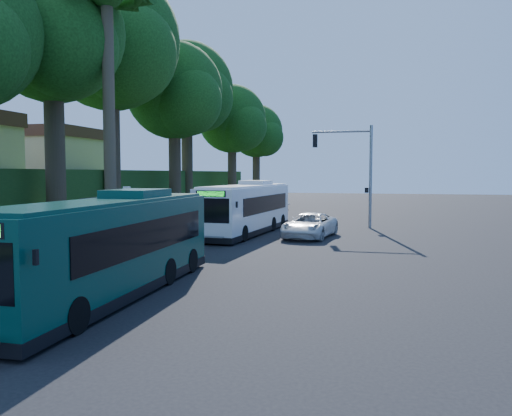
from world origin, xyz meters
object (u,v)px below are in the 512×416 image
(pickup, at_px, (310,225))
(white_bus, at_px, (247,208))
(teal_bus, at_px, (112,245))
(bus_shelter, at_px, (114,213))

(pickup, bearing_deg, white_bus, 174.92)
(teal_bus, distance_m, pickup, 15.89)
(bus_shelter, height_order, pickup, bus_shelter)
(bus_shelter, xyz_separation_m, white_bus, (4.67, 7.96, -0.20))
(white_bus, bearing_deg, pickup, -8.60)
(bus_shelter, bearing_deg, white_bus, 59.64)
(bus_shelter, distance_m, white_bus, 9.23)
(white_bus, xyz_separation_m, teal_bus, (-0.01, -16.32, -0.04))
(white_bus, relative_size, teal_bus, 1.04)
(bus_shelter, xyz_separation_m, pickup, (8.71, 6.98, -1.10))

